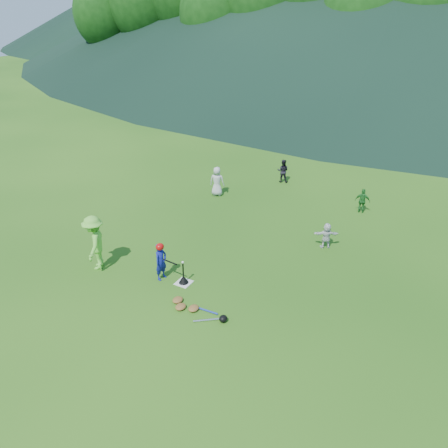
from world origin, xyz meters
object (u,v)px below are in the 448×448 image
Objects in this scene: fielder_a at (217,181)px; fielder_c at (362,201)px; batter_child at (161,262)px; adult_coach at (95,243)px; fielder_d at (326,236)px; equipment_pile at (193,308)px; batting_tee at (184,279)px; fielder_b at (283,171)px; home_plate at (184,283)px.

fielder_c is at bearing 175.33° from fielder_a.
adult_coach is (-2.17, -0.48, 0.30)m from batter_child.
fielder_d is at bearing 97.54° from adult_coach.
fielder_a is at bearing 115.42° from equipment_pile.
batting_tee is (-3.07, -4.21, -0.33)m from fielder_d.
fielder_c is (4.19, 7.78, -0.09)m from batter_child.
fielder_a is 3.45m from fielder_b.
batter_child is 1.09× the size of fielder_b.
fielder_d is 5.22m from batting_tee.
fielder_c is at bearing 65.69° from home_plate.
adult_coach is at bearing -168.42° from batting_tee.
fielder_a reaches higher than batter_child.
adult_coach reaches higher than fielder_a.
fielder_b is 9.27m from batting_tee.
batter_child reaches higher than fielder_d.
adult_coach is at bearing 174.50° from equipment_pile.
batter_child is (-0.73, -0.11, 0.59)m from home_plate.
adult_coach is at bearing -168.42° from home_plate.
fielder_a reaches higher than fielder_b.
adult_coach is (-2.90, -0.59, 0.89)m from home_plate.
batting_tee is (0.00, 0.00, 0.12)m from home_plate.
fielder_d reaches higher than home_plate.
batting_tee is 1.37m from equipment_pile.
fielder_b is at bearing -26.08° from fielder_c.
home_plate is 0.41× the size of fielder_b.
fielder_a is 6.87m from batting_tee.
adult_coach is 1.95× the size of fielder_d.
fielder_a reaches higher than fielder_c.
fielder_b is at bearing -81.69° from fielder_d.
home_plate is 5.23m from fielder_d.
batter_child is 0.87m from batting_tee.
batting_tee is 0.38× the size of equipment_pile.
fielder_a is at bearing 21.60° from batter_child.
fielder_c is (6.36, 8.26, -0.39)m from adult_coach.
batting_tee reaches higher than equipment_pile.
batter_child is 1.76× the size of batting_tee.
batter_child is 6.72m from fielder_a.
home_plate is 0.49× the size of fielder_d.
adult_coach reaches higher than fielder_c.
fielder_d is (3.80, 4.32, -0.14)m from batter_child.
home_plate is 8.43m from fielder_c.
fielder_c is 1.49× the size of batting_tee.
equipment_pile is at bearing -110.61° from batter_child.
fielder_b is 6.24m from fielder_d.
fielder_c is 9.00m from equipment_pile.
adult_coach is at bearing 10.91° from fielder_d.
home_plate is at bearing 135.16° from equipment_pile.
fielder_b reaches higher than home_plate.
home_plate is 3.09m from adult_coach.
adult_coach is 1.64× the size of fielder_b.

